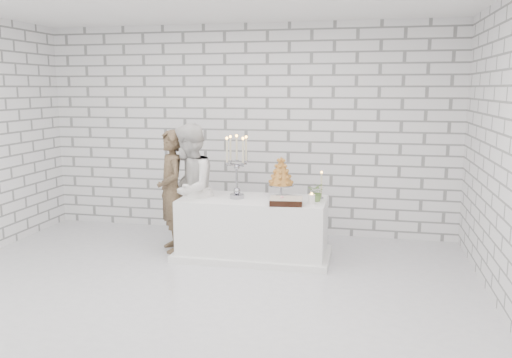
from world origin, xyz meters
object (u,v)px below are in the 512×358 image
(bride, at_px, (189,190))
(candelabra, at_px, (237,167))
(cake_table, at_px, (253,228))
(groom, at_px, (172,191))
(croquembouche, at_px, (281,177))

(bride, distance_m, candelabra, 0.70)
(bride, bearing_deg, cake_table, 85.37)
(cake_table, height_order, groom, groom)
(groom, relative_size, bride, 0.95)
(candelabra, bearing_deg, groom, 175.06)
(groom, bearing_deg, cake_table, 54.18)
(candelabra, xyz_separation_m, croquembouche, (0.52, 0.18, -0.14))
(croquembouche, bearing_deg, groom, -175.79)
(cake_table, distance_m, bride, 0.94)
(groom, height_order, candelabra, groom)
(candelabra, relative_size, croquembouche, 1.53)
(groom, height_order, croquembouche, groom)
(groom, xyz_separation_m, bride, (0.26, -0.08, 0.04))
(cake_table, relative_size, candelabra, 2.27)
(groom, bearing_deg, bride, 39.65)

